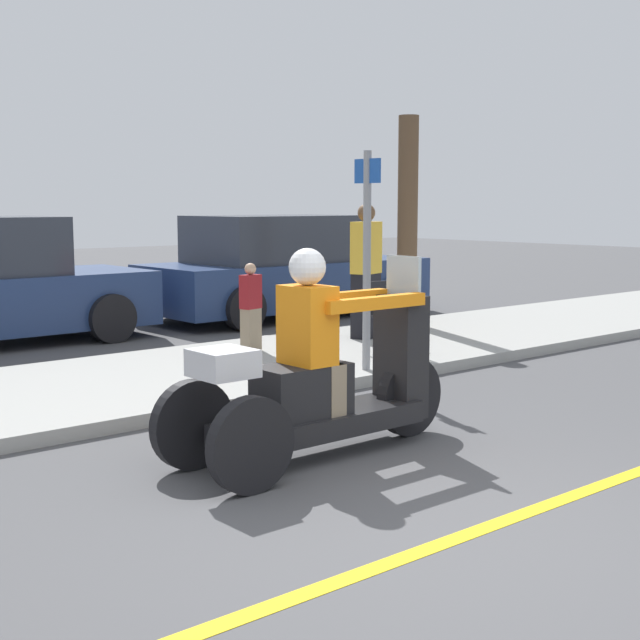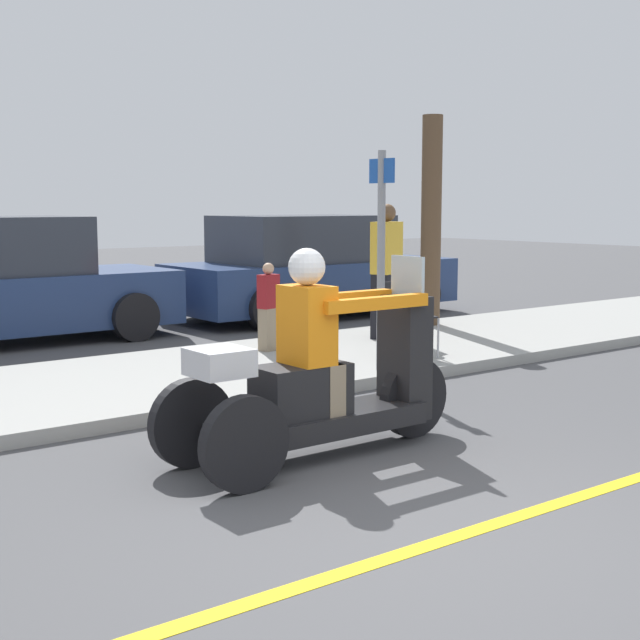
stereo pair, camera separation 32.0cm
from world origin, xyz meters
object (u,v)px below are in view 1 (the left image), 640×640
Objects in this scene: folding_chair_curbside at (388,310)px; street_sign at (367,252)px; spectator_near_curb at (366,274)px; parked_car_lot_right at (284,269)px; motorcycle_trike at (321,383)px; tree_trunk at (408,221)px; spectator_by_tree at (251,309)px.

folding_chair_curbside is 0.37× the size of street_sign.
street_sign is (-1.47, -1.57, 0.39)m from spectator_near_curb.
folding_chair_curbside is at bearing -113.34° from parked_car_lot_right.
motorcycle_trike is at bearing -140.17° from street_sign.
tree_trunk is at bearing -84.88° from parked_car_lot_right.
spectator_by_tree is 0.60× the size of spectator_near_curb.
folding_chair_curbside is 2.78m from tree_trunk.
folding_chair_curbside is at bearing -122.01° from spectator_near_curb.
street_sign reaches higher than spectator_by_tree.
spectator_near_curb reaches higher than spectator_by_tree.
spectator_by_tree is 1.85m from street_sign.
parked_car_lot_right is at bearing 95.12° from tree_trunk.
tree_trunk is (0.22, -2.49, 0.80)m from parked_car_lot_right.
spectator_by_tree is at bearing 61.14° from motorcycle_trike.
parked_car_lot_right is 1.63× the size of tree_trunk.
spectator_near_curb is at bearing 42.88° from motorcycle_trike.
parked_car_lot_right is 2.13× the size of street_sign.
motorcycle_trike reaches higher than folding_chair_curbside.
spectator_by_tree is 0.22× the size of parked_car_lot_right.
folding_chair_curbside is 4.53m from parked_car_lot_right.
spectator_by_tree is 4.08m from parked_car_lot_right.
spectator_by_tree is 1.72m from spectator_near_curb.
tree_trunk is (4.94, 3.93, 1.02)m from motorcycle_trike.
spectator_by_tree is 0.35× the size of tree_trunk.
folding_chair_curbside is (2.92, 2.26, 0.09)m from motorcycle_trike.
parked_car_lot_right reaches higher than spectator_by_tree.
spectator_near_curb is 0.76× the size of street_sign.
motorcycle_trike is at bearing -141.49° from tree_trunk.
spectator_near_curb is (1.69, -0.12, 0.32)m from spectator_by_tree.
parked_car_lot_right is 5.36m from street_sign.
folding_chair_curbside is 0.18× the size of parked_car_lot_right.
spectator_near_curb is 1.60m from tree_trunk.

